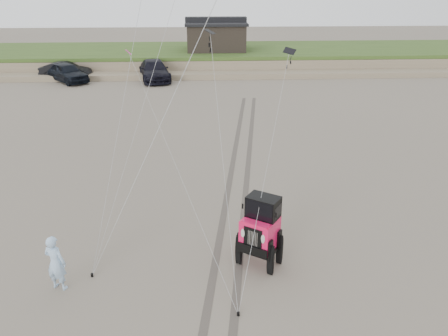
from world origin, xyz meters
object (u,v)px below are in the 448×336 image
at_px(truck_b, 66,71).
at_px(jeep, 260,239).
at_px(cabin, 216,35).
at_px(man, 56,263).
at_px(truck_c, 154,70).
at_px(truck_a, 67,72).

xyz_separation_m(truck_b, jeep, (14.46, -30.14, 0.19)).
height_order(cabin, man, cabin).
height_order(truck_b, truck_c, truck_c).
height_order(cabin, truck_c, cabin).
bearing_deg(cabin, truck_c, -131.25).
distance_m(cabin, truck_c, 9.40).
bearing_deg(truck_c, cabin, 36.71).
distance_m(truck_a, truck_b, 1.51).
bearing_deg(truck_a, man, -118.13).
xyz_separation_m(truck_a, jeep, (13.92, -28.73, 0.10)).
height_order(truck_a, truck_b, truck_a).
bearing_deg(truck_c, truck_a, 171.22).
bearing_deg(man, truck_b, -55.43).
height_order(truck_b, jeep, jeep).
distance_m(truck_a, jeep, 31.93).
bearing_deg(jeep, truck_a, 149.22).
xyz_separation_m(truck_a, truck_c, (7.85, 0.45, 0.02)).
relative_size(cabin, truck_c, 1.05).
xyz_separation_m(truck_a, man, (7.71, -29.62, 0.05)).
xyz_separation_m(truck_b, truck_c, (8.39, -0.96, 0.11)).
distance_m(truck_c, jeep, 29.80).
relative_size(cabin, jeep, 1.24).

